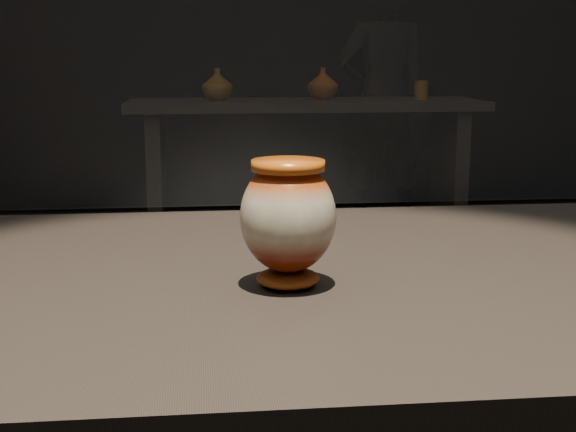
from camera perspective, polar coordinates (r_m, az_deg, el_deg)
name	(u,v)px	position (r m, az deg, el deg)	size (l,w,h in m)	color
main_vase	(288,218)	(0.93, 0.00, -0.16)	(0.11, 0.11, 0.15)	#681A09
back_shelf	(305,147)	(4.60, 1.25, 4.96)	(2.00, 0.60, 0.90)	black
back_vase_left	(217,85)	(4.53, -5.04, 9.29)	(0.17, 0.17, 0.18)	#9C6116
back_vase_mid	(323,84)	(4.65, 2.50, 9.39)	(0.17, 0.17, 0.18)	#681A09
back_vase_right	(421,90)	(4.66, 9.45, 8.81)	(0.08, 0.08, 0.11)	#9C6116
visitor	(382,102)	(5.27, 6.72, 8.02)	(0.62, 0.40, 1.69)	black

